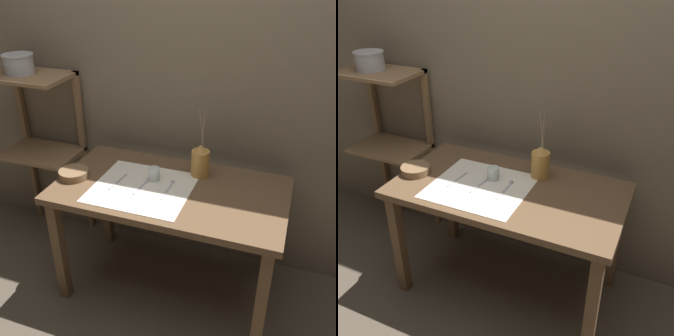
% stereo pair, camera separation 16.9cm
% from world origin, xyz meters
% --- Properties ---
extents(ground_plane, '(12.00, 12.00, 0.00)m').
position_xyz_m(ground_plane, '(0.00, 0.00, 0.00)').
color(ground_plane, brown).
extents(stone_wall_back, '(7.00, 0.06, 2.40)m').
position_xyz_m(stone_wall_back, '(0.00, 0.46, 1.20)').
color(stone_wall_back, '#6B5E4C').
rests_on(stone_wall_back, ground_plane).
extents(wooden_table, '(1.29, 0.70, 0.74)m').
position_xyz_m(wooden_table, '(0.00, 0.00, 0.64)').
color(wooden_table, brown).
rests_on(wooden_table, ground_plane).
extents(wooden_shelf_unit, '(0.51, 0.35, 1.22)m').
position_xyz_m(wooden_shelf_unit, '(-1.03, 0.28, 0.85)').
color(wooden_shelf_unit, brown).
rests_on(wooden_shelf_unit, ground_plane).
extents(linen_cloth, '(0.54, 0.50, 0.00)m').
position_xyz_m(linen_cloth, '(-0.14, -0.06, 0.74)').
color(linen_cloth, silver).
rests_on(linen_cloth, wooden_table).
extents(pitcher_with_flowers, '(0.10, 0.10, 0.40)m').
position_xyz_m(pitcher_with_flowers, '(0.12, 0.19, 0.83)').
color(pitcher_with_flowers, '#B7843D').
rests_on(pitcher_with_flowers, wooden_table).
extents(wooden_bowl, '(0.17, 0.17, 0.05)m').
position_xyz_m(wooden_bowl, '(-0.57, -0.08, 0.76)').
color(wooden_bowl, brown).
rests_on(wooden_bowl, wooden_table).
extents(glass_tumbler_near, '(0.07, 0.07, 0.08)m').
position_xyz_m(glass_tumbler_near, '(-0.11, 0.04, 0.78)').
color(glass_tumbler_near, silver).
rests_on(glass_tumbler_near, wooden_table).
extents(knife_center, '(0.03, 0.19, 0.00)m').
position_xyz_m(knife_center, '(-0.30, -0.05, 0.75)').
color(knife_center, '#A8A8AD').
rests_on(knife_center, wooden_table).
extents(spoon_outer, '(0.04, 0.20, 0.02)m').
position_xyz_m(spoon_outer, '(-0.14, 0.00, 0.75)').
color(spoon_outer, '#A8A8AD').
rests_on(spoon_outer, wooden_table).
extents(spoon_inner, '(0.02, 0.20, 0.02)m').
position_xyz_m(spoon_inner, '(-0.00, 0.01, 0.75)').
color(spoon_inner, '#A8A8AD').
rests_on(spoon_inner, wooden_table).
extents(metal_pot_large, '(0.19, 0.19, 0.12)m').
position_xyz_m(metal_pot_large, '(-1.09, 0.24, 1.29)').
color(metal_pot_large, '#A8A8AD').
rests_on(metal_pot_large, wooden_shelf_unit).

